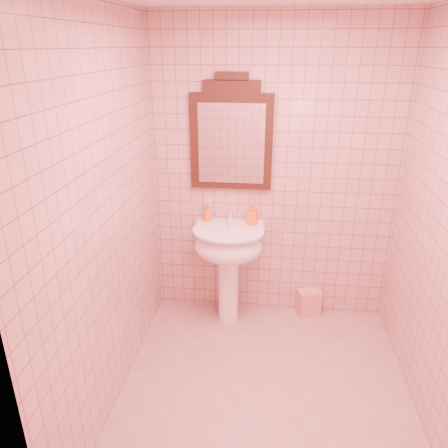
# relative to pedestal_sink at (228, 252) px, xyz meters

# --- Properties ---
(floor) EXTENTS (2.20, 2.20, 0.00)m
(floor) POSITION_rel_pedestal_sink_xyz_m (0.35, -0.87, -0.66)
(floor) COLOR tan
(floor) RESTS_ON ground
(back_wall) EXTENTS (2.00, 0.02, 2.50)m
(back_wall) POSITION_rel_pedestal_sink_xyz_m (0.35, 0.23, 0.59)
(back_wall) COLOR #CA9D8D
(back_wall) RESTS_ON floor
(pedestal_sink) EXTENTS (0.58, 0.58, 0.86)m
(pedestal_sink) POSITION_rel_pedestal_sink_xyz_m (0.00, 0.00, 0.00)
(pedestal_sink) COLOR white
(pedestal_sink) RESTS_ON floor
(faucet) EXTENTS (0.04, 0.16, 0.11)m
(faucet) POSITION_rel_pedestal_sink_xyz_m (0.00, 0.14, 0.26)
(faucet) COLOR white
(faucet) RESTS_ON pedestal_sink
(mirror) EXTENTS (0.65, 0.06, 0.91)m
(mirror) POSITION_rel_pedestal_sink_xyz_m (0.00, 0.20, 0.91)
(mirror) COLOR black
(mirror) RESTS_ON back_wall
(toothbrush_cup) EXTENTS (0.07, 0.07, 0.17)m
(toothbrush_cup) POSITION_rel_pedestal_sink_xyz_m (-0.20, 0.17, 0.25)
(toothbrush_cup) COLOR orange
(toothbrush_cup) RESTS_ON pedestal_sink
(soap_dispenser) EXTENTS (0.09, 0.10, 0.18)m
(soap_dispenser) POSITION_rel_pedestal_sink_xyz_m (0.18, 0.14, 0.29)
(soap_dispenser) COLOR orange
(soap_dispenser) RESTS_ON pedestal_sink
(towel) EXTENTS (0.22, 0.18, 0.24)m
(towel) POSITION_rel_pedestal_sink_xyz_m (0.71, 0.17, -0.54)
(towel) COLOR #DB8088
(towel) RESTS_ON floor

